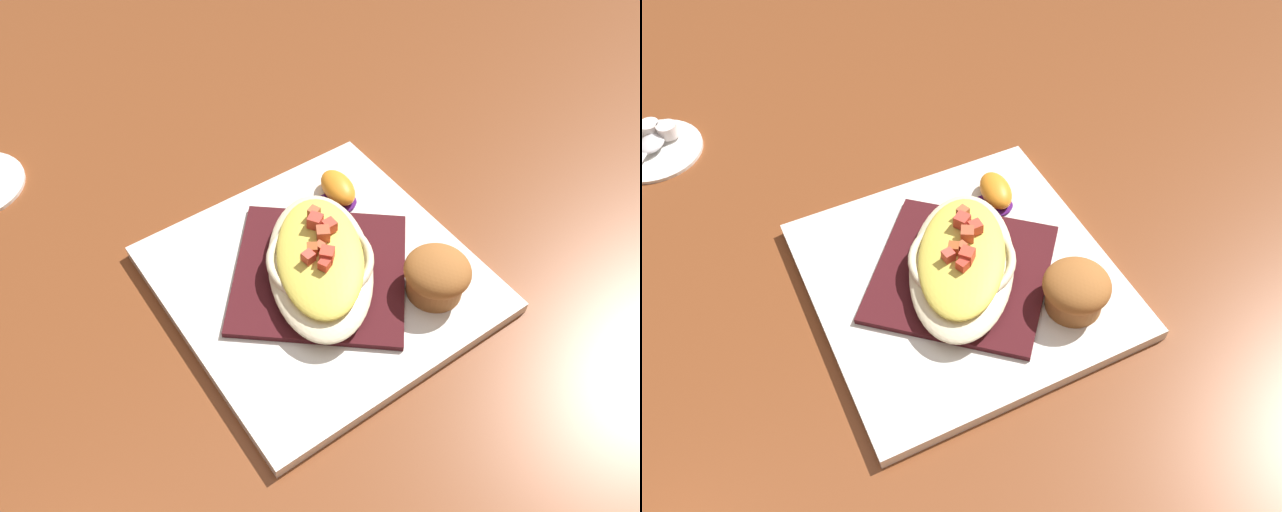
% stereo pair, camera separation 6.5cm
% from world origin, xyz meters
% --- Properties ---
extents(ground_plane, '(2.60, 2.60, 0.00)m').
position_xyz_m(ground_plane, '(0.00, 0.00, 0.00)').
color(ground_plane, brown).
extents(square_plate, '(0.32, 0.32, 0.01)m').
position_xyz_m(square_plate, '(0.00, 0.00, 0.01)').
color(square_plate, white).
rests_on(square_plate, ground_plane).
extents(folded_napkin, '(0.23, 0.23, 0.01)m').
position_xyz_m(folded_napkin, '(0.00, 0.00, 0.02)').
color(folded_napkin, '#431419').
rests_on(folded_napkin, square_plate).
extents(gratin_dish, '(0.17, 0.22, 0.05)m').
position_xyz_m(gratin_dish, '(-0.00, -0.00, 0.04)').
color(gratin_dish, beige).
rests_on(gratin_dish, folded_napkin).
extents(muffin, '(0.07, 0.07, 0.05)m').
position_xyz_m(muffin, '(-0.09, 0.07, 0.04)').
color(muffin, '#A05F2F').
rests_on(muffin, square_plate).
extents(orange_garnish, '(0.06, 0.06, 0.02)m').
position_xyz_m(orange_garnish, '(-0.07, -0.09, 0.02)').
color(orange_garnish, '#461464').
rests_on(orange_garnish, square_plate).
extents(creamer_saucer, '(0.11, 0.11, 0.01)m').
position_xyz_m(creamer_saucer, '(0.28, -0.32, 0.00)').
color(creamer_saucer, white).
rests_on(creamer_saucer, ground_plane).
extents(spoon, '(0.06, 0.09, 0.01)m').
position_xyz_m(spoon, '(0.29, -0.32, 0.01)').
color(spoon, silver).
rests_on(spoon, creamer_saucer).
extents(creamer_cup_0, '(0.02, 0.02, 0.02)m').
position_xyz_m(creamer_cup_0, '(0.26, -0.33, 0.02)').
color(creamer_cup_0, white).
rests_on(creamer_cup_0, creamer_saucer).
extents(creamer_cup_1, '(0.02, 0.02, 0.02)m').
position_xyz_m(creamer_cup_1, '(0.28, -0.35, 0.02)').
color(creamer_cup_1, silver).
rests_on(creamer_cup_1, creamer_saucer).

